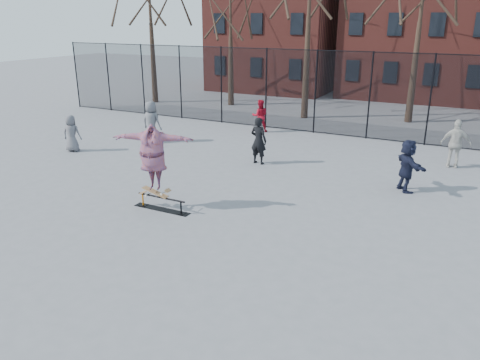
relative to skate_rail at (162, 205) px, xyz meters
The scene contains 12 objects.
ground 2.72m from the skate_rail, 34.30° to the right, with size 100.00×100.00×0.00m, color slate.
skate_rail is the anchor object (origin of this frame).
skateboard 0.37m from the skate_rail, behind, with size 0.92×0.22×0.11m, color olive, non-canonical shape.
skater 1.35m from the skate_rail, behind, with size 2.39×0.65×1.94m, color #5A3585.
bystander_grey 8.06m from the skate_rail, 153.70° to the left, with size 0.76×0.49×1.56m, color #5B5A5F.
bystander_black 5.63m from the skate_rail, 83.93° to the left, with size 0.67×0.44×1.83m, color black.
bystander_red 10.61m from the skate_rail, 98.80° to the left, with size 0.77×0.60×1.59m, color #AE0F20.
bystander_white 11.26m from the skate_rail, 48.76° to the left, with size 1.08×0.45×1.84m, color beige.
bystander_navy 7.95m from the skate_rail, 38.80° to the left, with size 1.61×0.51×1.73m, color black.
bystander_extra 8.19m from the skate_rail, 128.96° to the left, with size 0.92×0.60×1.88m, color #5C5C60.
fence 11.84m from the skate_rail, 79.00° to the left, with size 34.03×0.07×4.00m.
rowhouses 25.35m from the skate_rail, 83.09° to the left, with size 29.00×7.00×13.00m.
Camera 1 is at (5.68, -8.86, 5.41)m, focal length 35.00 mm.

